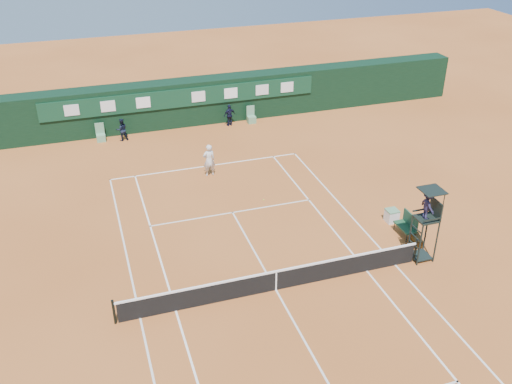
% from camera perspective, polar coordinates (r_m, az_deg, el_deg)
% --- Properties ---
extents(ground, '(90.00, 90.00, 0.00)m').
position_cam_1_polar(ground, '(23.50, 2.00, -9.75)').
color(ground, '#B9622B').
rests_on(ground, ground).
extents(court_lines, '(11.05, 23.85, 0.01)m').
position_cam_1_polar(court_lines, '(23.50, 2.00, -9.74)').
color(court_lines, white).
rests_on(court_lines, ground).
extents(tennis_net, '(12.90, 0.10, 1.10)m').
position_cam_1_polar(tennis_net, '(23.18, 2.02, -8.77)').
color(tennis_net, black).
rests_on(tennis_net, ground).
extents(back_wall, '(40.00, 1.65, 3.00)m').
position_cam_1_polar(back_wall, '(38.79, -7.48, 8.86)').
color(back_wall, black).
rests_on(back_wall, ground).
extents(linesman_chair_left, '(0.55, 0.50, 1.15)m').
position_cam_1_polar(linesman_chair_left, '(37.53, -15.26, 5.40)').
color(linesman_chair_left, '#62966F').
rests_on(linesman_chair_left, ground).
extents(linesman_chair_right, '(0.55, 0.50, 1.15)m').
position_cam_1_polar(linesman_chair_right, '(39.08, -0.48, 7.40)').
color(linesman_chair_right, '#609367').
rests_on(linesman_chair_right, ground).
extents(umpire_chair, '(0.96, 0.95, 3.42)m').
position_cam_1_polar(umpire_chair, '(24.95, 16.78, -1.76)').
color(umpire_chair, black).
rests_on(umpire_chair, ground).
extents(player_bench, '(0.56, 1.20, 1.10)m').
position_cam_1_polar(player_bench, '(27.38, 14.91, -3.10)').
color(player_bench, '#1B4327').
rests_on(player_bench, ground).
extents(tennis_bag, '(0.61, 0.95, 0.33)m').
position_cam_1_polar(tennis_bag, '(27.13, 15.74, -4.64)').
color(tennis_bag, black).
rests_on(tennis_bag, ground).
extents(cooler, '(0.57, 0.57, 0.65)m').
position_cam_1_polar(cooler, '(28.39, 13.41, -2.31)').
color(cooler, silver).
rests_on(cooler, ground).
extents(tennis_ball, '(0.07, 0.07, 0.07)m').
position_cam_1_polar(tennis_ball, '(29.53, 0.77, -0.78)').
color(tennis_ball, '#C5D531').
rests_on(tennis_ball, ground).
extents(player, '(0.71, 0.49, 1.88)m').
position_cam_1_polar(player, '(31.73, -4.72, 3.19)').
color(player, silver).
rests_on(player, ground).
extents(ball_kid_left, '(0.76, 0.62, 1.45)m').
position_cam_1_polar(ball_kid_left, '(37.14, -13.27, 6.10)').
color(ball_kid_left, black).
rests_on(ball_kid_left, ground).
extents(ball_kid_right, '(0.93, 0.58, 1.48)m').
position_cam_1_polar(ball_kid_right, '(38.47, -2.66, 7.68)').
color(ball_kid_right, black).
rests_on(ball_kid_right, ground).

